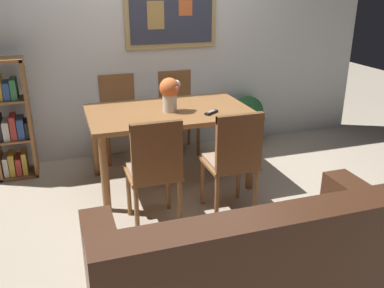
% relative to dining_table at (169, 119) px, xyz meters
% --- Properties ---
extents(ground_plane, '(12.00, 12.00, 0.00)m').
position_rel_dining_table_xyz_m(ground_plane, '(0.06, -0.40, -0.64)').
color(ground_plane, tan).
extents(wall_back_with_painting, '(5.20, 0.14, 2.60)m').
position_rel_dining_table_xyz_m(wall_back_with_painting, '(0.06, 0.94, 0.67)').
color(wall_back_with_painting, silver).
rests_on(wall_back_with_painting, ground_plane).
extents(dining_table, '(1.49, 0.93, 0.73)m').
position_rel_dining_table_xyz_m(dining_table, '(0.00, 0.00, 0.00)').
color(dining_table, brown).
rests_on(dining_table, ground_plane).
extents(dining_chair_near_right, '(0.40, 0.41, 0.91)m').
position_rel_dining_table_xyz_m(dining_chair_near_right, '(0.32, -0.78, -0.10)').
color(dining_chair_near_right, brown).
rests_on(dining_chair_near_right, ground_plane).
extents(dining_chair_near_left, '(0.40, 0.41, 0.91)m').
position_rel_dining_table_xyz_m(dining_chair_near_left, '(-0.33, -0.76, -0.10)').
color(dining_chair_near_left, brown).
rests_on(dining_chair_near_left, ground_plane).
extents(dining_chair_far_right, '(0.40, 0.41, 0.91)m').
position_rel_dining_table_xyz_m(dining_chair_far_right, '(0.31, 0.80, -0.10)').
color(dining_chair_far_right, brown).
rests_on(dining_chair_far_right, ground_plane).
extents(dining_chair_far_left, '(0.40, 0.41, 0.91)m').
position_rel_dining_table_xyz_m(dining_chair_far_left, '(-0.35, 0.79, -0.10)').
color(dining_chair_far_left, brown).
rests_on(dining_chair_far_left, ground_plane).
extents(leather_couch, '(1.80, 0.84, 0.84)m').
position_rel_dining_table_xyz_m(leather_couch, '(-0.03, -1.88, -0.32)').
color(leather_couch, '#472819').
rests_on(leather_couch, ground_plane).
extents(bookshelf, '(0.36, 0.28, 1.18)m').
position_rel_dining_table_xyz_m(bookshelf, '(-1.42, 0.61, -0.09)').
color(bookshelf, brown).
rests_on(bookshelf, ground_plane).
extents(potted_ivy, '(0.37, 0.37, 0.61)m').
position_rel_dining_table_xyz_m(potted_ivy, '(1.17, 0.73, -0.30)').
color(potted_ivy, brown).
rests_on(potted_ivy, ground_plane).
extents(flower_vase, '(0.20, 0.18, 0.31)m').
position_rel_dining_table_xyz_m(flower_vase, '(-0.00, -0.04, 0.27)').
color(flower_vase, beige).
rests_on(flower_vase, dining_table).
extents(tv_remote, '(0.15, 0.12, 0.02)m').
position_rel_dining_table_xyz_m(tv_remote, '(0.33, -0.23, 0.10)').
color(tv_remote, black).
rests_on(tv_remote, dining_table).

